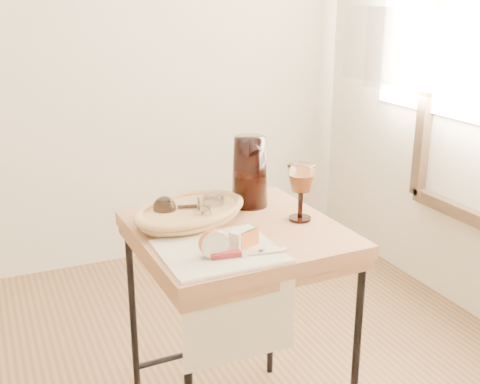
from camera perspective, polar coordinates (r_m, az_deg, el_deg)
name	(u,v)px	position (r m, az deg, el deg)	size (l,w,h in m)	color
wall_back	(17,15)	(3.17, -20.55, 15.50)	(3.60, 0.00, 2.70)	beige
side_table	(238,337)	(2.00, -0.24, -13.67)	(0.60, 0.60, 0.77)	brown
tea_towel	(219,251)	(1.66, -2.03, -5.62)	(0.32, 0.29, 0.01)	#FBE5CB
bread_basket	(191,214)	(1.87, -4.74, -2.13)	(0.35, 0.24, 0.05)	#AA8146
goblet_lying_a	(179,207)	(1.87, -5.82, -1.43)	(0.12, 0.07, 0.07)	#36271F
goblet_lying_b	(209,207)	(1.86, -3.02, -1.45)	(0.12, 0.07, 0.07)	white
pitcher	(250,171)	(1.98, 0.93, 1.97)	(0.16, 0.24, 0.28)	black
wine_goblet	(301,192)	(1.87, 5.82, -0.04)	(0.09, 0.09, 0.18)	white
apple_half	(213,242)	(1.61, -2.59, -4.83)	(0.08, 0.04, 0.08)	red
apple_wedge	(242,238)	(1.67, 0.24, -4.44)	(0.07, 0.04, 0.05)	beige
table_knife	(246,252)	(1.62, 0.61, -5.77)	(0.21, 0.02, 0.02)	silver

